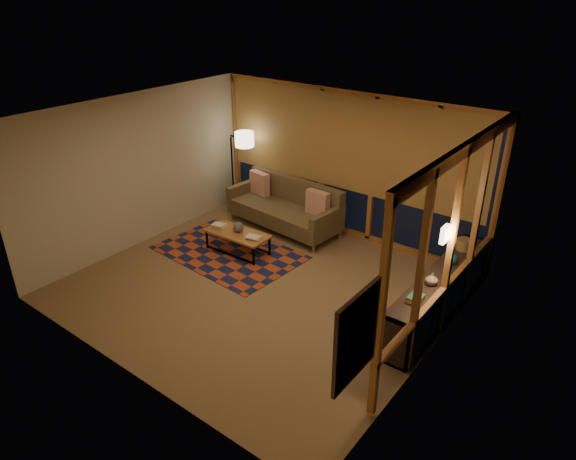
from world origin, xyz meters
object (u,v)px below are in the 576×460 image
Objects in this scene: coffee_table at (238,242)px; bookshelf at (438,294)px; sofa at (284,206)px; floor_lamp at (232,169)px.

bookshelf reaches higher than coffee_table.
coffee_table is at bearing -87.46° from sofa.
coffee_table is 0.68× the size of floor_lamp.
floor_lamp is (-1.47, 0.17, 0.40)m from sofa.
coffee_table is 2.12m from floor_lamp.
coffee_table is at bearing -174.75° from bookshelf.
sofa reaches higher than coffee_table.
sofa is at bearing 85.55° from coffee_table.
sofa is 1.53m from floor_lamp.
coffee_table is (-0.05, -1.25, -0.27)m from sofa.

